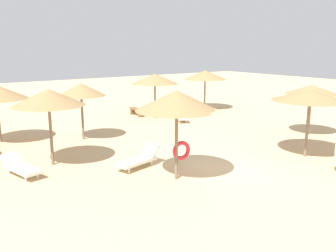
{
  "coord_description": "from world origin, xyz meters",
  "views": [
    {
      "loc": [
        -8.89,
        -9.55,
        4.59
      ],
      "look_at": [
        0.0,
        3.0,
        1.2
      ],
      "focal_mm": 38.84,
      "sensor_mm": 36.0,
      "label": 1
    }
  ],
  "objects_px": {
    "parasol_1": "(310,96)",
    "lounger_3": "(21,167)",
    "parasol_2": "(155,79)",
    "lounger_4": "(139,159)",
    "bench_0": "(137,111)",
    "lounger_2": "(181,116)",
    "parasol_8": "(81,90)",
    "parasol_7": "(312,90)",
    "parasol_4": "(177,101)",
    "parasol_5": "(205,75)",
    "parasol_3": "(48,98)"
  },
  "relations": [
    {
      "from": "parasol_3",
      "to": "bench_0",
      "type": "xyz_separation_m",
      "value": [
        7.98,
        7.02,
        -2.33
      ]
    },
    {
      "from": "parasol_3",
      "to": "bench_0",
      "type": "distance_m",
      "value": 10.88
    },
    {
      "from": "parasol_4",
      "to": "parasol_5",
      "type": "distance_m",
      "value": 14.75
    },
    {
      "from": "parasol_1",
      "to": "parasol_8",
      "type": "bearing_deg",
      "value": 128.67
    },
    {
      "from": "parasol_3",
      "to": "lounger_4",
      "type": "height_order",
      "value": "parasol_3"
    },
    {
      "from": "parasol_2",
      "to": "parasol_3",
      "type": "bearing_deg",
      "value": -146.63
    },
    {
      "from": "parasol_7",
      "to": "parasol_8",
      "type": "relative_size",
      "value": 0.93
    },
    {
      "from": "parasol_1",
      "to": "lounger_2",
      "type": "height_order",
      "value": "parasol_1"
    },
    {
      "from": "parasol_2",
      "to": "lounger_4",
      "type": "distance_m",
      "value": 10.11
    },
    {
      "from": "parasol_4",
      "to": "parasol_8",
      "type": "bearing_deg",
      "value": 93.92
    },
    {
      "from": "parasol_1",
      "to": "lounger_2",
      "type": "xyz_separation_m",
      "value": [
        0.25,
        9.07,
        -2.28
      ]
    },
    {
      "from": "parasol_7",
      "to": "parasol_5",
      "type": "bearing_deg",
      "value": 85.23
    },
    {
      "from": "lounger_2",
      "to": "lounger_3",
      "type": "bearing_deg",
      "value": -157.24
    },
    {
      "from": "parasol_7",
      "to": "parasol_3",
      "type": "bearing_deg",
      "value": 167.32
    },
    {
      "from": "lounger_3",
      "to": "lounger_4",
      "type": "height_order",
      "value": "lounger_4"
    },
    {
      "from": "parasol_8",
      "to": "lounger_3",
      "type": "xyz_separation_m",
      "value": [
        -3.89,
        -3.62,
        -2.19
      ]
    },
    {
      "from": "parasol_8",
      "to": "lounger_2",
      "type": "distance_m",
      "value": 7.21
    },
    {
      "from": "parasol_1",
      "to": "parasol_8",
      "type": "xyz_separation_m",
      "value": [
        -6.56,
        8.19,
        -0.1
      ]
    },
    {
      "from": "parasol_8",
      "to": "lounger_4",
      "type": "bearing_deg",
      "value": -89.34
    },
    {
      "from": "lounger_3",
      "to": "parasol_1",
      "type": "bearing_deg",
      "value": -23.63
    },
    {
      "from": "parasol_4",
      "to": "lounger_4",
      "type": "distance_m",
      "value": 3.09
    },
    {
      "from": "parasol_1",
      "to": "parasol_5",
      "type": "distance_m",
      "value": 12.28
    },
    {
      "from": "parasol_1",
      "to": "parasol_5",
      "type": "bearing_deg",
      "value": 69.39
    },
    {
      "from": "parasol_4",
      "to": "lounger_3",
      "type": "height_order",
      "value": "parasol_4"
    },
    {
      "from": "parasol_3",
      "to": "lounger_4",
      "type": "xyz_separation_m",
      "value": [
        2.62,
        -2.25,
        -2.35
      ]
    },
    {
      "from": "parasol_4",
      "to": "parasol_8",
      "type": "distance_m",
      "value": 7.2
    },
    {
      "from": "parasol_5",
      "to": "parasol_4",
      "type": "bearing_deg",
      "value": -134.78
    },
    {
      "from": "parasol_2",
      "to": "parasol_5",
      "type": "bearing_deg",
      "value": 8.71
    },
    {
      "from": "lounger_3",
      "to": "bench_0",
      "type": "xyz_separation_m",
      "value": [
        9.32,
        7.56,
        0.03
      ]
    },
    {
      "from": "parasol_7",
      "to": "bench_0",
      "type": "relative_size",
      "value": 1.74
    },
    {
      "from": "parasol_4",
      "to": "parasol_7",
      "type": "relative_size",
      "value": 1.19
    },
    {
      "from": "parasol_4",
      "to": "lounger_2",
      "type": "relative_size",
      "value": 1.61
    },
    {
      "from": "parasol_3",
      "to": "parasol_5",
      "type": "height_order",
      "value": "parasol_3"
    },
    {
      "from": "parasol_2",
      "to": "parasol_5",
      "type": "height_order",
      "value": "parasol_2"
    },
    {
      "from": "parasol_1",
      "to": "parasol_7",
      "type": "xyz_separation_m",
      "value": [
        3.55,
        2.26,
        -0.21
      ]
    },
    {
      "from": "parasol_8",
      "to": "parasol_2",
      "type": "bearing_deg",
      "value": 23.03
    },
    {
      "from": "parasol_4",
      "to": "bench_0",
      "type": "xyz_separation_m",
      "value": [
        4.93,
        11.12,
        -2.42
      ]
    },
    {
      "from": "parasol_1",
      "to": "lounger_3",
      "type": "xyz_separation_m",
      "value": [
        -10.45,
        4.57,
        -2.29
      ]
    },
    {
      "from": "parasol_4",
      "to": "parasol_2",
      "type": "bearing_deg",
      "value": 60.5
    },
    {
      "from": "parasol_8",
      "to": "parasol_4",
      "type": "bearing_deg",
      "value": -86.08
    },
    {
      "from": "parasol_1",
      "to": "lounger_3",
      "type": "height_order",
      "value": "parasol_1"
    },
    {
      "from": "lounger_4",
      "to": "parasol_7",
      "type": "bearing_deg",
      "value": -3.4
    },
    {
      "from": "parasol_8",
      "to": "parasol_7",
      "type": "bearing_deg",
      "value": -30.4
    },
    {
      "from": "parasol_3",
      "to": "parasol_8",
      "type": "height_order",
      "value": "parasol_3"
    },
    {
      "from": "parasol_2",
      "to": "lounger_3",
      "type": "xyz_separation_m",
      "value": [
        -9.89,
        -6.17,
        -2.23
      ]
    },
    {
      "from": "bench_0",
      "to": "parasol_2",
      "type": "bearing_deg",
      "value": -67.8
    },
    {
      "from": "lounger_2",
      "to": "bench_0",
      "type": "distance_m",
      "value": 3.37
    },
    {
      "from": "bench_0",
      "to": "parasol_1",
      "type": "bearing_deg",
      "value": -84.66
    },
    {
      "from": "parasol_1",
      "to": "parasol_8",
      "type": "relative_size",
      "value": 1.09
    },
    {
      "from": "parasol_2",
      "to": "parasol_4",
      "type": "distance_m",
      "value": 11.17
    }
  ]
}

